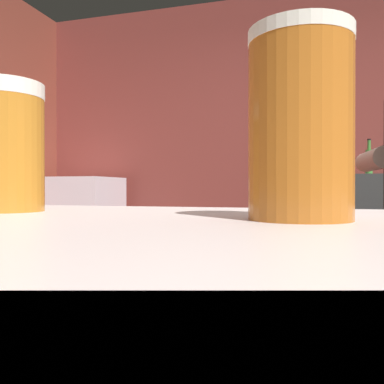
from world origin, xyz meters
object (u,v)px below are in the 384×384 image
mixing_bowl (323,219)px  bottle_hot_sauce (343,161)px  mini_fridge (80,247)px  pint_glass_far (300,125)px  bottle_olive_oil (369,161)px  pint_glass_near (5,148)px

mixing_bowl → bottle_hot_sauce: 1.29m
mini_fridge → mixing_bowl: 2.25m
pint_glass_far → bottle_olive_oil: bearing=81.8°
pint_glass_near → pint_glass_far: (0.31, -0.04, 0.01)m
bottle_olive_oil → bottle_hot_sauce: bearing=-170.6°
bottle_hot_sauce → bottle_olive_oil: bearing=9.4°
pint_glass_near → pint_glass_far: pint_glass_far is taller
mini_fridge → pint_glass_far: size_ratio=7.95×
mini_fridge → pint_glass_near: (1.55, -2.69, 0.54)m
mixing_bowl → bottle_hot_sauce: bearing=82.2°
bottle_olive_oil → mini_fridge: bearing=-176.0°
pint_glass_near → mini_fridge: bearing=120.0°
mini_fridge → pint_glass_near: pint_glass_near is taller
bottle_olive_oil → mixing_bowl: bearing=-105.6°
mini_fridge → bottle_olive_oil: bearing=4.0°
pint_glass_near → bottle_hot_sauce: 2.88m
mini_fridge → bottle_hot_sauce: 2.21m
mixing_bowl → bottle_olive_oil: (0.35, 1.27, 0.34)m
mini_fridge → bottle_hot_sauce: size_ratio=4.62×
mixing_bowl → bottle_olive_oil: bottle_olive_oil is taller
pint_glass_far → bottle_hot_sauce: (0.23, 2.86, 0.15)m
mini_fridge → mixing_bowl: mini_fridge is taller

